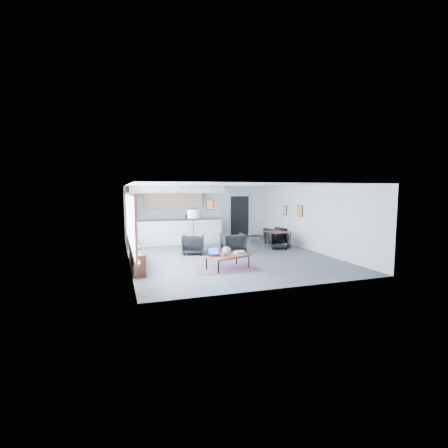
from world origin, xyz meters
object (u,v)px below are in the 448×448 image
object	(u,v)px
floor_lamp	(193,216)
microwave	(191,217)
laptop	(214,253)
armchair_left	(193,244)
coffee_table	(228,256)
ceramic_pot	(227,251)
dining_chair_near	(279,241)
dining_chair_far	(275,236)
armchair_right	(233,242)
book_stack	(240,253)
dining_table	(278,233)

from	to	relation	value
floor_lamp	microwave	xyz separation A→B (m)	(0.65, 3.33, -0.32)
laptop	armchair_left	bearing A→B (deg)	98.29
coffee_table	ceramic_pot	size ratio (longest dim) A/B	5.24
armchair_left	dining_chair_near	world-z (taller)	armchair_left
dining_chair_far	armchair_right	bearing A→B (deg)	15.18
book_stack	dining_table	distance (m)	3.81
floor_lamp	microwave	distance (m)	3.41
coffee_table	armchair_right	bearing A→B (deg)	46.34
laptop	dining_table	xyz separation A→B (m)	(3.56, 2.61, 0.14)
armchair_left	dining_table	distance (m)	3.64
dining_chair_far	ceramic_pot	bearing A→B (deg)	30.12
book_stack	dining_chair_near	size ratio (longest dim) A/B	0.59
coffee_table	dining_chair_near	distance (m)	4.04
floor_lamp	dining_chair_far	xyz separation A→B (m)	(4.02, 0.90, -1.10)
armchair_right	laptop	bearing A→B (deg)	62.31
armchair_right	dining_table	distance (m)	2.21
book_stack	dining_table	xyz separation A→B (m)	(2.73, 2.65, 0.16)
laptop	coffee_table	bearing A→B (deg)	-4.85
laptop	dining_table	distance (m)	4.42
laptop	dining_table	bearing A→B (deg)	42.99
ceramic_pot	laptop	bearing A→B (deg)	162.38
coffee_table	floor_lamp	size ratio (longest dim) A/B	0.88
dining_chair_near	book_stack	bearing A→B (deg)	-115.87
armchair_right	microwave	distance (m)	4.20
armchair_left	dining_chair_far	distance (m)	4.33
dining_chair_far	floor_lamp	bearing A→B (deg)	-3.97
laptop	microwave	xyz separation A→B (m)	(0.70, 6.23, 0.62)
laptop	dining_chair_near	distance (m)	4.33
book_stack	floor_lamp	bearing A→B (deg)	104.99
armchair_right	floor_lamp	xyz separation A→B (m)	(-1.37, 0.74, 1.01)
ceramic_pot	floor_lamp	bearing A→B (deg)	96.21
dining_chair_near	floor_lamp	bearing A→B (deg)	-165.53
dining_chair_near	microwave	size ratio (longest dim) A/B	1.20
coffee_table	microwave	size ratio (longest dim) A/B	2.74
dining_chair_near	armchair_left	bearing A→B (deg)	-159.32
laptop	dining_chair_far	distance (m)	5.57
armchair_left	dining_chair_near	distance (m)	3.62
microwave	dining_table	bearing A→B (deg)	-45.25
dining_chair_near	dining_chair_far	world-z (taller)	dining_chair_far
coffee_table	microwave	xyz separation A→B (m)	(0.27, 6.32, 0.72)
dining_chair_near	dining_table	bearing A→B (deg)	105.70
book_stack	dining_chair_far	bearing A→B (deg)	49.84
book_stack	dining_chair_far	distance (m)	5.02
armchair_left	microwave	size ratio (longest dim) A/B	1.51
armchair_left	dining_chair_near	size ratio (longest dim) A/B	1.25
coffee_table	dining_chair_far	bearing A→B (deg)	26.91
book_stack	laptop	bearing A→B (deg)	177.40
laptop	floor_lamp	world-z (taller)	floor_lamp
coffee_table	microwave	world-z (taller)	microwave
laptop	microwave	bearing A→B (deg)	90.37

